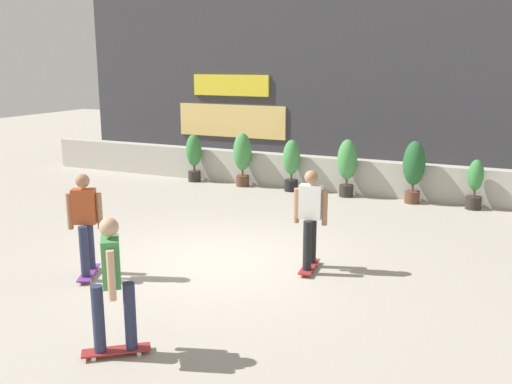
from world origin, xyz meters
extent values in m
plane|color=#A8A093|center=(0.00, 0.00, 0.00)|extent=(48.00, 48.00, 0.00)
cube|color=#B2ADA3|center=(0.00, 6.00, 0.45)|extent=(18.00, 0.40, 0.90)
cube|color=#38383D|center=(0.00, 10.00, 3.25)|extent=(20.00, 2.00, 6.50)
cube|color=yellow|center=(-4.36, 8.96, 2.60)|extent=(2.80, 0.08, 0.70)
cube|color=#F2CC72|center=(-4.36, 8.97, 1.40)|extent=(4.00, 0.06, 1.10)
cylinder|color=#2D2823|center=(-3.82, 5.55, 0.15)|extent=(0.36, 0.36, 0.30)
cylinder|color=brown|center=(-3.82, 5.55, 0.38)|extent=(0.06, 0.06, 0.15)
ellipsoid|color=#387F3D|center=(-3.82, 5.55, 0.91)|extent=(0.45, 0.45, 0.91)
cylinder|color=brown|center=(-2.27, 5.55, 0.15)|extent=(0.36, 0.36, 0.30)
cylinder|color=brown|center=(-2.27, 5.55, 0.38)|extent=(0.06, 0.06, 0.15)
ellipsoid|color=#428C47|center=(-2.27, 5.55, 0.97)|extent=(0.50, 0.50, 1.03)
cylinder|color=black|center=(-0.82, 5.55, 0.15)|extent=(0.36, 0.36, 0.30)
cylinder|color=brown|center=(-0.82, 5.55, 0.38)|extent=(0.06, 0.06, 0.15)
ellipsoid|color=#428C47|center=(-0.82, 5.55, 0.91)|extent=(0.45, 0.45, 0.93)
cylinder|color=#2D2823|center=(0.69, 5.55, 0.15)|extent=(0.36, 0.36, 0.30)
cylinder|color=brown|center=(0.69, 5.55, 0.38)|extent=(0.06, 0.06, 0.15)
ellipsoid|color=#428C47|center=(0.69, 5.55, 0.96)|extent=(0.50, 0.50, 1.03)
cylinder|color=brown|center=(2.35, 5.55, 0.15)|extent=(0.36, 0.36, 0.30)
cylinder|color=brown|center=(2.35, 5.55, 0.38)|extent=(0.06, 0.06, 0.15)
ellipsoid|color=#235B2D|center=(2.35, 5.55, 0.99)|extent=(0.53, 0.53, 1.08)
cylinder|color=#2D2823|center=(3.77, 5.55, 0.15)|extent=(0.36, 0.36, 0.30)
cylinder|color=brown|center=(3.77, 5.55, 0.38)|extent=(0.06, 0.06, 0.15)
ellipsoid|color=#387F3D|center=(3.77, 5.55, 0.82)|extent=(0.36, 0.36, 0.73)
cube|color=maroon|center=(1.60, 0.14, 0.07)|extent=(0.29, 0.82, 0.02)
cylinder|color=silver|center=(1.71, -0.11, 0.03)|extent=(0.04, 0.06, 0.06)
cylinder|color=silver|center=(1.55, -0.12, 0.03)|extent=(0.04, 0.06, 0.06)
cylinder|color=silver|center=(1.65, 0.41, 0.03)|extent=(0.04, 0.06, 0.06)
cylinder|color=silver|center=(1.49, 0.39, 0.03)|extent=(0.04, 0.06, 0.06)
cylinder|color=black|center=(1.62, -0.04, 0.49)|extent=(0.14, 0.14, 0.82)
cylinder|color=black|center=(1.58, 0.32, 0.49)|extent=(0.14, 0.14, 0.82)
cube|color=white|center=(1.60, 0.14, 1.18)|extent=(0.38, 0.24, 0.56)
sphere|color=#9E7051|center=(1.60, 0.14, 1.59)|extent=(0.22, 0.22, 0.22)
cylinder|color=#9E7051|center=(1.83, 0.17, 1.10)|extent=(0.09, 0.09, 0.58)
cylinder|color=#9E7051|center=(1.37, 0.12, 1.10)|extent=(0.09, 0.09, 0.58)
cube|color=maroon|center=(0.46, -3.48, 0.07)|extent=(0.75, 0.65, 0.02)
cylinder|color=silver|center=(0.62, -3.25, 0.03)|extent=(0.06, 0.06, 0.06)
cylinder|color=silver|center=(0.72, -3.38, 0.03)|extent=(0.06, 0.06, 0.06)
cylinder|color=silver|center=(0.21, -3.58, 0.03)|extent=(0.06, 0.06, 0.06)
cylinder|color=silver|center=(0.31, -3.70, 0.03)|extent=(0.06, 0.06, 0.06)
cylinder|color=#282D4C|center=(0.60, -3.37, 0.49)|extent=(0.14, 0.14, 0.82)
cylinder|color=#282D4C|center=(0.32, -3.59, 0.49)|extent=(0.14, 0.14, 0.82)
cube|color=#3F8C4C|center=(0.46, -3.48, 1.18)|extent=(0.38, 0.41, 0.56)
sphere|color=tan|center=(0.46, -3.48, 1.59)|extent=(0.22, 0.22, 0.22)
cylinder|color=tan|center=(0.32, -3.29, 1.10)|extent=(0.09, 0.09, 0.58)
cylinder|color=tan|center=(0.61, -3.66, 1.10)|extent=(0.09, 0.09, 0.58)
cube|color=#72338C|center=(-1.55, -1.62, 0.07)|extent=(0.54, 0.80, 0.02)
cylinder|color=silver|center=(-1.74, -1.42, 0.03)|extent=(0.05, 0.06, 0.06)
cylinder|color=silver|center=(-1.59, -1.35, 0.03)|extent=(0.05, 0.06, 0.06)
cylinder|color=silver|center=(-1.50, -1.88, 0.03)|extent=(0.05, 0.06, 0.06)
cylinder|color=silver|center=(-1.36, -1.81, 0.03)|extent=(0.05, 0.06, 0.06)
cylinder|color=#282D4C|center=(-1.63, -1.46, 0.49)|extent=(0.14, 0.14, 0.82)
cylinder|color=#282D4C|center=(-1.47, -1.78, 0.49)|extent=(0.14, 0.14, 0.82)
cube|color=#B24C26|center=(-1.55, -1.62, 1.18)|extent=(0.41, 0.34, 0.56)
sphere|color=#9E7051|center=(-1.55, -1.62, 1.59)|extent=(0.22, 0.22, 0.22)
cylinder|color=#9E7051|center=(-1.76, -1.72, 1.10)|extent=(0.09, 0.09, 0.58)
cylinder|color=#9E7051|center=(-1.34, -1.51, 1.10)|extent=(0.09, 0.09, 0.58)
camera|label=1|loc=(4.53, -8.37, 3.42)|focal=39.97mm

